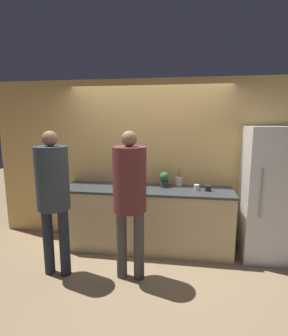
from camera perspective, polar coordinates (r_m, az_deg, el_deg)
The scene contains 12 objects.
ground_plane at distance 3.97m, azimuth -0.36°, elevation -19.31°, with size 14.00×14.00×0.00m, color #9E8460.
wall_back at distance 4.23m, azimuth 1.18°, elevation 1.25°, with size 5.20×0.06×2.60m.
counter at distance 4.12m, azimuth 0.51°, elevation -10.84°, with size 2.57×0.71×0.96m.
refrigerator at distance 4.11m, azimuth 25.78°, elevation -5.12°, with size 0.74×0.68×1.89m.
person_left at distance 3.41m, azimuth -19.20°, elevation -4.32°, with size 0.40×0.40×1.84m.
person_center at distance 3.15m, azimuth -3.13°, elevation -4.88°, with size 0.40×0.40×1.85m.
fruit_bowl at distance 4.18m, azimuth -2.97°, elevation -3.07°, with size 0.36×0.36×0.12m.
utensil_crock at distance 4.14m, azimuth 7.54°, elevation -2.85°, with size 0.11×0.11×0.26m.
bottle_amber at distance 4.18m, azimuth 4.33°, elevation -2.84°, with size 0.08×0.08×0.15m.
cup_white at distance 3.92m, azimuth 11.35°, elevation -4.16°, with size 0.08×0.08×0.08m.
cup_black at distance 3.91m, azimuth 13.78°, elevation -4.29°, with size 0.09×0.09×0.08m.
potted_plant at distance 4.02m, azimuth 4.42°, elevation -2.37°, with size 0.14×0.14×0.23m.
Camera 1 is at (0.55, -3.41, 1.96)m, focal length 28.00 mm.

